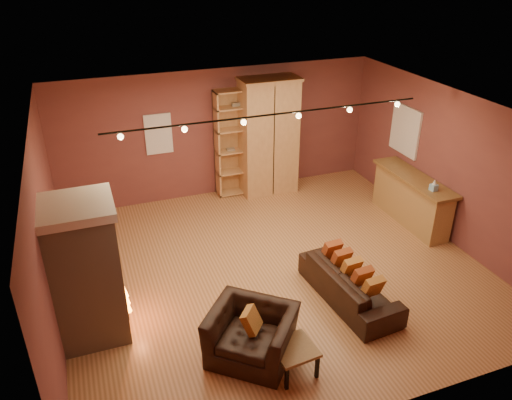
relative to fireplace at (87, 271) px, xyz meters
name	(u,v)px	position (x,y,z in m)	size (l,w,h in m)	color
floor	(274,267)	(3.04, 0.60, -1.06)	(7.00, 7.00, 0.00)	#9A6036
ceiling	(277,113)	(3.04, 0.60, 1.74)	(7.00, 7.00, 0.00)	brown
back_wall	(218,133)	(3.04, 3.85, 0.34)	(7.00, 0.02, 2.80)	brown
left_wall	(47,235)	(-0.46, 0.60, 0.34)	(0.02, 6.50, 2.80)	brown
right_wall	(450,167)	(6.54, 0.60, 0.34)	(0.02, 6.50, 2.80)	brown
fireplace	(87,271)	(0.00, 0.00, 0.00)	(1.01, 0.98, 2.12)	tan
back_window	(158,134)	(1.74, 3.83, 0.49)	(0.56, 0.04, 0.86)	white
bookcase	(237,141)	(3.41, 3.72, 0.15)	(0.98, 0.38, 2.38)	tan
armoire	(268,137)	(4.08, 3.52, 0.24)	(1.27, 0.72, 2.60)	tan
bar_counter	(411,199)	(6.24, 1.16, -0.55)	(0.57, 2.09, 1.00)	tan
tissue_box	(434,186)	(6.19, 0.53, 0.03)	(0.12, 0.12, 0.21)	#85B5D6
right_window	(405,130)	(6.51, 2.00, 0.59)	(0.05, 0.90, 1.00)	white
loveseat	(350,279)	(3.83, -0.63, -0.67)	(0.72, 1.97, 0.79)	black
armchair	(251,327)	(1.96, -1.24, -0.57)	(1.32, 1.27, 0.97)	black
coffee_table	(294,351)	(2.38, -1.71, -0.71)	(0.59, 0.59, 0.41)	olive
track_rail	(272,117)	(3.04, 0.80, 1.63)	(5.20, 0.09, 0.13)	black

